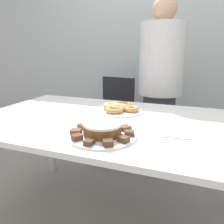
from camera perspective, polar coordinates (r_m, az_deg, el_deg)
ground_plane at (r=1.74m, az=-0.09°, el=-26.65°), size 12.00×12.00×0.00m
wall_back at (r=2.85m, az=11.83°, el=18.00°), size 8.00×0.05×2.60m
table at (r=1.37m, az=-0.11°, el=-5.07°), size 1.71×1.01×0.76m
person_standing at (r=2.07m, az=12.42°, el=6.12°), size 0.40×0.40×1.61m
office_chair_left at (r=2.44m, az=-0.11°, el=-2.24°), size 0.51×0.51×0.88m
plate_cake at (r=1.09m, az=-2.53°, el=-6.09°), size 0.34×0.34×0.01m
plate_donuts at (r=1.52m, az=1.79°, el=0.35°), size 0.33×0.33×0.01m
frosted_cake at (r=1.07m, az=-2.55°, el=-4.31°), size 0.19×0.19×0.06m
lamington_0 at (r=1.07m, az=4.56°, el=-5.51°), size 0.06×0.05×0.02m
lamington_1 at (r=1.14m, az=3.36°, el=-4.13°), size 0.07×0.07×0.02m
lamington_2 at (r=1.19m, az=0.26°, el=-3.17°), size 0.05×0.06×0.02m
lamington_3 at (r=1.20m, az=-3.64°, el=-3.10°), size 0.06×0.06×0.02m
lamington_4 at (r=1.17m, az=-7.23°, el=-3.68°), size 0.07×0.07×0.02m
lamington_5 at (r=1.11m, az=-9.40°, el=-5.02°), size 0.06×0.06×0.02m
lamington_6 at (r=1.03m, az=-9.13°, el=-6.53°), size 0.06×0.06×0.02m
lamington_7 at (r=0.97m, az=-6.00°, el=-7.88°), size 0.04×0.05×0.02m
lamington_8 at (r=0.96m, az=-1.14°, el=-7.96°), size 0.06×0.07×0.03m
lamington_9 at (r=1.00m, az=3.00°, el=-7.06°), size 0.06×0.05×0.02m
donut_0 at (r=1.51m, az=1.80°, el=1.22°), size 0.12×0.12×0.04m
donut_1 at (r=1.46m, az=0.65°, el=0.57°), size 0.12×0.12×0.03m
donut_2 at (r=1.49m, az=5.09°, el=0.80°), size 0.10×0.10×0.03m
donut_3 at (r=1.57m, az=2.91°, el=1.75°), size 0.13×0.13×0.04m
donut_4 at (r=1.54m, az=-0.25°, el=1.54°), size 0.12×0.12×0.04m
napkin at (r=1.15m, az=16.59°, el=-5.57°), size 0.15×0.13×0.01m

